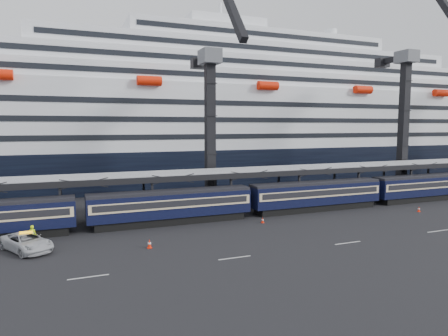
% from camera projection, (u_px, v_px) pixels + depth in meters
% --- Properties ---
extents(ground, '(260.00, 260.00, 0.00)m').
position_uv_depth(ground, '(421.00, 221.00, 47.68)').
color(ground, black).
rests_on(ground, ground).
extents(train, '(133.05, 3.00, 4.05)m').
position_uv_depth(train, '(337.00, 193.00, 54.99)').
color(train, black).
rests_on(train, ground).
extents(canopy, '(130.00, 6.25, 5.53)m').
position_uv_depth(canopy, '(346.00, 167.00, 60.08)').
color(canopy, gray).
rests_on(canopy, ground).
extents(cruise_ship, '(214.09, 28.84, 34.00)m').
position_uv_depth(cruise_ship, '(249.00, 122.00, 88.51)').
color(cruise_ship, black).
rests_on(cruise_ship, ground).
extents(crane_dark_near, '(4.50, 17.75, 35.08)m').
position_uv_depth(crane_dark_near, '(211.00, 122.00, 56.29)').
color(crane_dark_near, '#4F5157').
rests_on(crane_dark_near, ground).
extents(crane_dark_mid, '(4.50, 18.24, 39.64)m').
position_uv_depth(crane_dark_mid, '(406.00, 114.00, 68.05)').
color(crane_dark_mid, '#4F5157').
rests_on(crane_dark_mid, ground).
extents(pickup_truck, '(5.37, 6.54, 1.66)m').
position_uv_depth(pickup_truck, '(27.00, 242.00, 36.27)').
color(pickup_truck, '#B9BBC1').
rests_on(pickup_truck, ground).
extents(worker, '(0.83, 0.67, 1.98)m').
position_uv_depth(worker, '(33.00, 235.00, 37.96)').
color(worker, '#CDF80D').
rests_on(worker, ground).
extents(traffic_cone_b, '(0.43, 0.43, 0.86)m').
position_uv_depth(traffic_cone_b, '(149.00, 244.00, 37.21)').
color(traffic_cone_b, '#F52207').
rests_on(traffic_cone_b, ground).
extents(traffic_cone_c, '(0.34, 0.34, 0.67)m').
position_uv_depth(traffic_cone_c, '(263.00, 220.00, 46.93)').
color(traffic_cone_c, '#F52207').
rests_on(traffic_cone_c, ground).
extents(traffic_cone_d, '(0.38, 0.38, 0.75)m').
position_uv_depth(traffic_cone_d, '(419.00, 209.00, 53.04)').
color(traffic_cone_d, '#F52207').
rests_on(traffic_cone_d, ground).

